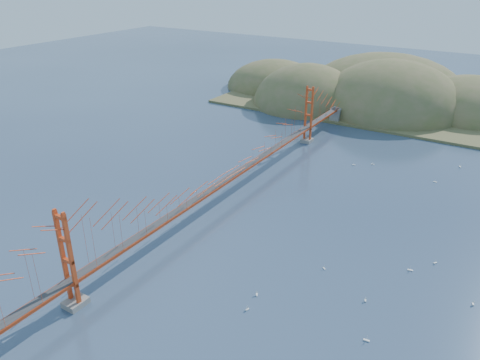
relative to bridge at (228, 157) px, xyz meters
The scene contains 15 objects.
ground 7.01m from the bridge, 90.00° to the right, with size 320.00×320.00×0.00m, color #2F425E.
bridge is the anchor object (origin of this frame).
far_headlands 68.73m from the bridge, 88.14° to the left, with size 84.00×58.00×25.00m.
sailboat_5 38.00m from the bridge, 11.09° to the right, with size 0.50×0.55×0.62m.
sailboat_2 34.77m from the bridge, 33.14° to the right, with size 0.63×0.54×0.72m.
sailboat_10 25.15m from the bridge, 49.08° to the right, with size 0.57×0.59×0.66m.
sailboat_13 30.44m from the bridge, ahead, with size 0.64×0.59×0.73m.
sailboat_4 32.34m from the bridge, ahead, with size 0.55×0.55×0.58m.
sailboat_0 27.40m from the bridge, 52.27° to the right, with size 0.51×0.53×0.60m.
sailboat_3 27.18m from the bridge, 61.72° to the left, with size 0.60×0.56×0.67m.
sailboat_12 30.35m from the bridge, 58.81° to the left, with size 0.57×0.49×0.65m.
sailboat_15 44.24m from the bridge, 48.05° to the left, with size 0.66×0.66×0.73m.
sailboat_1 23.55m from the bridge, 25.44° to the right, with size 0.53×0.53×0.56m.
sailboat_16 36.14m from the bridge, 41.18° to the left, with size 0.58×0.53×0.65m.
sailboat_6 30.25m from the bridge, 25.83° to the right, with size 0.53×0.55×0.61m.
Camera 1 is at (36.50, -54.76, 33.84)m, focal length 35.00 mm.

